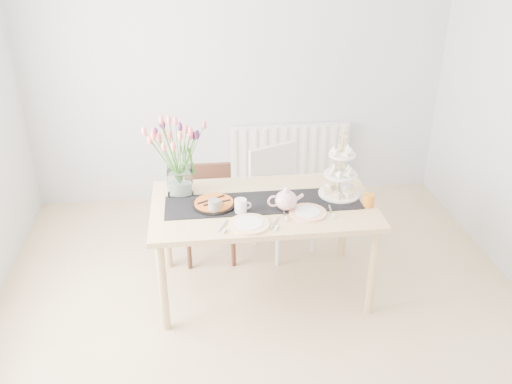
{
  "coord_description": "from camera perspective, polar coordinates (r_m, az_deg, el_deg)",
  "views": [
    {
      "loc": [
        -0.43,
        -2.78,
        2.59
      ],
      "look_at": [
        -0.03,
        0.57,
        0.87
      ],
      "focal_mm": 38.0,
      "sensor_mm": 36.0,
      "label": 1
    }
  ],
  "objects": [
    {
      "name": "chair_brown",
      "position": [
        4.52,
        -4.94,
        -1.36
      ],
      "size": [
        0.4,
        0.4,
        0.78
      ],
      "rotation": [
        0.0,
        0.0,
        -0.02
      ],
      "color": "#371B14",
      "rests_on": "ground"
    },
    {
      "name": "dining_table",
      "position": [
        3.93,
        0.74,
        -2.16
      ],
      "size": [
        1.6,
        0.9,
        0.75
      ],
      "color": "tan",
      "rests_on": "ground"
    },
    {
      "name": "table_runner",
      "position": [
        3.89,
        0.74,
        -1.13
      ],
      "size": [
        1.4,
        0.35,
        0.01
      ],
      "primitive_type": "cube",
      "color": "black",
      "rests_on": "dining_table"
    },
    {
      "name": "radiator",
      "position": [
        5.49,
        3.5,
        4.07
      ],
      "size": [
        1.2,
        0.08,
        0.6
      ],
      "primitive_type": "cube",
      "color": "white",
      "rests_on": "room_shell"
    },
    {
      "name": "cream_jug",
      "position": [
        4.06,
        9.44,
        0.32
      ],
      "size": [
        0.09,
        0.09,
        0.08
      ],
      "primitive_type": "cylinder",
      "rotation": [
        0.0,
        0.0,
        0.17
      ],
      "color": "silver",
      "rests_on": "dining_table"
    },
    {
      "name": "tulip_vase",
      "position": [
        3.92,
        -8.24,
        4.82
      ],
      "size": [
        0.68,
        0.68,
        0.59
      ],
      "rotation": [
        0.0,
        0.0,
        0.42
      ],
      "color": "silver",
      "rests_on": "dining_table"
    },
    {
      "name": "plate_right",
      "position": [
        3.77,
        5.47,
        -2.17
      ],
      "size": [
        0.28,
        0.28,
        0.01
      ],
      "primitive_type": "cylinder",
      "rotation": [
        0.0,
        0.0,
        -0.08
      ],
      "color": "white",
      "rests_on": "dining_table"
    },
    {
      "name": "room_shell",
      "position": [
        3.09,
        1.78,
        2.37
      ],
      "size": [
        4.5,
        4.5,
        4.5
      ],
      "color": "tan",
      "rests_on": "ground"
    },
    {
      "name": "mug_white",
      "position": [
        3.74,
        -1.63,
        -1.5
      ],
      "size": [
        0.09,
        0.09,
        0.1
      ],
      "primitive_type": "cylinder",
      "rotation": [
        0.0,
        0.0,
        0.11
      ],
      "color": "silver",
      "rests_on": "dining_table"
    },
    {
      "name": "chair_white",
      "position": [
        4.56,
        2.47,
        0.06
      ],
      "size": [
        0.58,
        0.58,
        0.89
      ],
      "rotation": [
        0.0,
        0.0,
        0.42
      ],
      "color": "silver",
      "rests_on": "ground"
    },
    {
      "name": "teapot",
      "position": [
        3.77,
        3.18,
        -0.86
      ],
      "size": [
        0.26,
        0.21,
        0.16
      ],
      "primitive_type": null,
      "rotation": [
        0.0,
        0.0,
        0.05
      ],
      "color": "silver",
      "rests_on": "dining_table"
    },
    {
      "name": "plate_left",
      "position": [
        3.62,
        -0.73,
        -3.4
      ],
      "size": [
        0.37,
        0.37,
        0.01
      ],
      "primitive_type": "cylinder",
      "rotation": [
        0.0,
        0.0,
        -0.42
      ],
      "color": "white",
      "rests_on": "dining_table"
    },
    {
      "name": "mug_grey",
      "position": [
        3.75,
        -4.4,
        -1.56
      ],
      "size": [
        0.12,
        0.12,
        0.1
      ],
      "primitive_type": "cylinder",
      "rotation": [
        0.0,
        0.0,
        0.53
      ],
      "color": "slate",
      "rests_on": "dining_table"
    },
    {
      "name": "tart_tin",
      "position": [
        3.85,
        -4.44,
        -1.28
      ],
      "size": [
        0.31,
        0.31,
        0.04
      ],
      "rotation": [
        0.0,
        0.0,
        0.06
      ],
      "color": "black",
      "rests_on": "dining_table"
    },
    {
      "name": "mug_orange",
      "position": [
        3.91,
        11.79,
        -0.87
      ],
      "size": [
        0.11,
        0.11,
        0.09
      ],
      "primitive_type": "cylinder",
      "rotation": [
        0.0,
        0.0,
        0.64
      ],
      "color": "orange",
      "rests_on": "dining_table"
    },
    {
      "name": "cake_stand",
      "position": [
        3.99,
        8.84,
        1.29
      ],
      "size": [
        0.3,
        0.3,
        0.45
      ],
      "rotation": [
        0.0,
        0.0,
        -0.22
      ],
      "color": "gold",
      "rests_on": "dining_table"
    }
  ]
}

